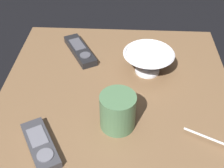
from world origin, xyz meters
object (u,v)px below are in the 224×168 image
Objects in this scene: tv_remote_far at (80,50)px; tv_remote_near at (40,145)px; coffee_mug at (118,111)px; cereal_bowl at (148,61)px.

tv_remote_near is at bearing -95.88° from tv_remote_far.
tv_remote_far is at bearing 114.14° from coffee_mug.
coffee_mug is at bearing 24.63° from tv_remote_near.
tv_remote_near is at bearing -130.76° from cereal_bowl.
cereal_bowl reaches higher than tv_remote_near.
tv_remote_far is (0.04, 0.39, 0.00)m from tv_remote_near.
cereal_bowl is 0.98× the size of tv_remote_near.
cereal_bowl is 0.85× the size of tv_remote_far.
coffee_mug reaches higher than tv_remote_near.
tv_remote_far is (-0.22, 0.09, -0.03)m from cereal_bowl.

